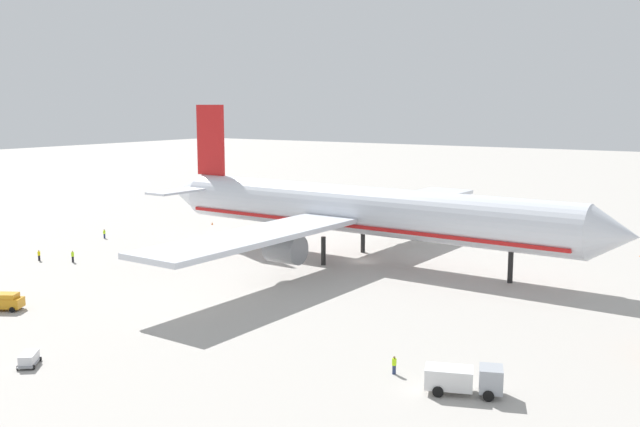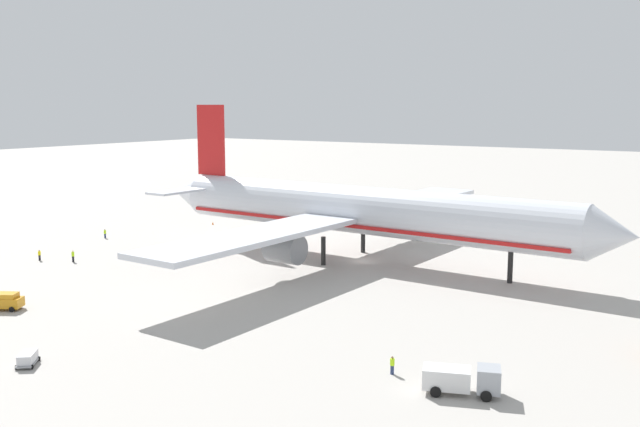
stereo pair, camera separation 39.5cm
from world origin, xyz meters
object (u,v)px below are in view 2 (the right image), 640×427
Objects in this scene: baggage_cart_1 at (28,358)px; ground_worker_2 at (73,256)px; service_van at (4,301)px; ground_worker_5 at (39,255)px; service_truck_2 at (462,379)px; ground_worker_3 at (105,234)px; airliner at (355,211)px; ground_worker_4 at (392,365)px; traffic_cone_1 at (213,223)px; baggage_cart_0 at (352,210)px.

ground_worker_2 is (-32.25, 29.65, 0.26)m from baggage_cart_1.
ground_worker_5 is (-19.56, 18.33, -0.20)m from service_van.
ground_worker_3 is (-79.01, 29.67, -0.49)m from service_truck_2.
ground_worker_4 is at bearing -55.47° from airliner.
airliner is at bearing -17.28° from traffic_cone_1.
airliner reaches higher than service_truck_2.
service_van is at bearing 152.72° from baggage_cart_1.
ground_worker_3 is 18.68m from ground_worker_5.
ground_worker_2 is at bearing 137.41° from baggage_cart_1.
service_van is at bearing -114.54° from airliner.
service_truck_2 reaches higher than ground_worker_5.
ground_worker_4 is (60.87, -13.43, -0.08)m from ground_worker_2.
airliner is 46.42m from ground_worker_4.
ground_worker_5 is (-40.03, -26.49, -6.77)m from airliner.
service_van is 8.09× the size of traffic_cone_1.
service_van reaches higher than ground_worker_5.
ground_worker_2 is 37.16m from traffic_cone_1.
baggage_cart_1 is at bearing -36.35° from ground_worker_5.
ground_worker_3 is at bearing 109.46° from ground_worker_5.
ground_worker_5 is at bearing 136.86° from service_van.
baggage_cart_0 reaches higher than baggage_cart_1.
service_truck_2 reaches higher than service_van.
ground_worker_5 reaches higher than ground_worker_3.
airliner reaches higher than ground_worker_5.
baggage_cart_0 is 1.69× the size of ground_worker_2.
traffic_cone_1 is (-19.45, 57.24, -0.76)m from service_van.
service_van is at bearing -171.44° from ground_worker_4.
service_van is at bearing -71.23° from traffic_cone_1.
baggage_cart_0 is at bearing 126.00° from service_truck_2.
baggage_cart_0 is at bearing 65.15° from ground_worker_3.
baggage_cart_1 reaches higher than traffic_cone_1.
service_van reaches higher than ground_worker_3.
ground_worker_3 is at bearing 159.42° from service_truck_2.
ground_worker_2 is 1.09× the size of ground_worker_4.
service_van is 60.46m from traffic_cone_1.
ground_worker_3 is 1.00× the size of ground_worker_4.
traffic_cone_1 is at bearing 144.96° from service_truck_2.
service_van is at bearing -87.68° from baggage_cart_0.
traffic_cone_1 is at bearing 97.85° from ground_worker_2.
airliner is 25.66× the size of baggage_cart_1.
ground_worker_5 is at bearing 143.65° from baggage_cart_1.
baggage_cart_1 is 1.89× the size of ground_worker_3.
ground_worker_4 is 1.00× the size of ground_worker_5.
airliner is at bearing 87.25° from baggage_cart_1.
ground_worker_3 is (-46.25, -8.88, -6.78)m from airliner.
baggage_cart_0 is (-3.42, 84.25, -0.22)m from service_van.
service_van reaches higher than traffic_cone_1.
ground_worker_5 is (-37.43, 27.55, 0.18)m from baggage_cart_1.
baggage_cart_0 is at bearing 92.32° from service_van.
service_van is (-53.22, -6.28, -0.28)m from service_truck_2.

